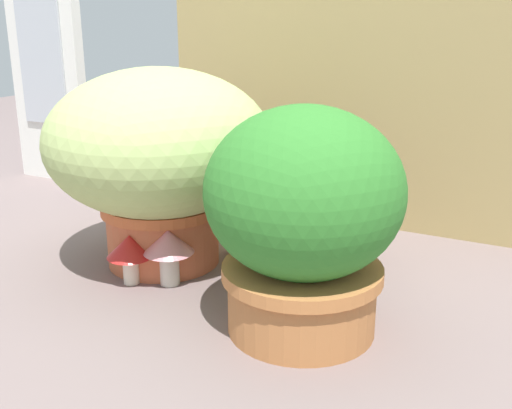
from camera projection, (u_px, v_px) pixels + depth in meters
ground_plane at (225, 277)px, 1.39m from camera, size 6.00×6.00×0.00m
cardboard_backdrop at (357, 75)px, 1.64m from camera, size 1.13×0.03×0.83m
window_panel_white at (45, 51)px, 2.09m from camera, size 0.30×0.05×0.90m
grass_planter at (159, 153)px, 1.40m from camera, size 0.52×0.52×0.46m
leafy_planter at (303, 217)px, 1.10m from camera, size 0.36×0.36×0.43m
cat at (322, 216)px, 1.43m from camera, size 0.39×0.25×0.32m
mushroom_ornament_red at (130, 249)px, 1.34m from camera, size 0.10×0.10×0.11m
mushroom_ornament_pink at (169, 246)px, 1.33m from camera, size 0.11×0.11×0.13m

